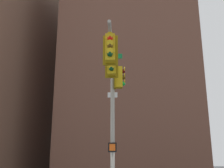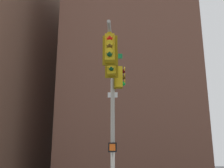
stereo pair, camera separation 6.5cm
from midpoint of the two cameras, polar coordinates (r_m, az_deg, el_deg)
signal_pole_assembly at (r=11.66m, az=0.11°, el=-0.23°), size 4.43×1.26×7.18m
building_brick_midblock at (r=46.52m, az=4.91°, el=1.89°), size 22.76×19.01×31.91m
building_glass_tower at (r=72.02m, az=-7.66°, el=13.65°), size 24.33×32.95×73.99m
building_brick_farside at (r=77.53m, az=-2.69°, el=-1.37°), size 23.11×18.59×41.93m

